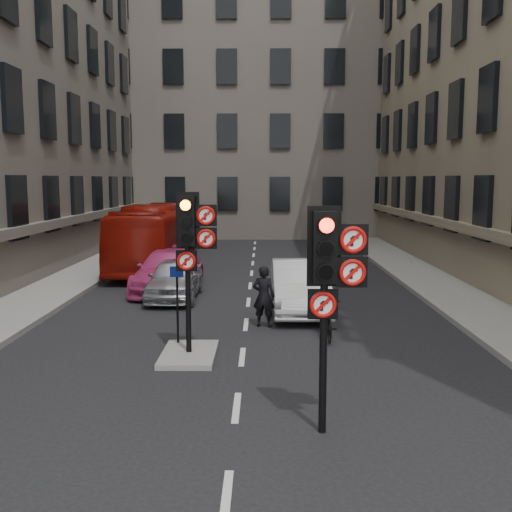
{
  "coord_description": "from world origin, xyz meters",
  "views": [
    {
      "loc": [
        0.45,
        -8.06,
        3.99
      ],
      "look_at": [
        0.34,
        2.64,
        2.6
      ],
      "focal_mm": 42.0,
      "sensor_mm": 36.0,
      "label": 1
    }
  ],
  "objects_px": {
    "signal_far": "(191,238)",
    "info_sign": "(177,293)",
    "car_pink": "(169,271)",
    "bus_red": "(157,236)",
    "motorcyclist": "(264,296)",
    "motorcycle": "(327,317)",
    "car_white": "(299,286)",
    "signal_near": "(330,271)",
    "car_silver": "(175,279)"
  },
  "relations": [
    {
      "from": "motorcycle",
      "to": "motorcyclist",
      "type": "height_order",
      "value": "motorcyclist"
    },
    {
      "from": "signal_near",
      "to": "motorcyclist",
      "type": "height_order",
      "value": "signal_near"
    },
    {
      "from": "car_white",
      "to": "motorcycle",
      "type": "xyz_separation_m",
      "value": [
        0.51,
        -3.03,
        -0.21
      ]
    },
    {
      "from": "signal_near",
      "to": "info_sign",
      "type": "xyz_separation_m",
      "value": [
        -3.04,
        4.74,
        -1.27
      ]
    },
    {
      "from": "info_sign",
      "to": "motorcycle",
      "type": "bearing_deg",
      "value": -2.74
    },
    {
      "from": "signal_far",
      "to": "bus_red",
      "type": "xyz_separation_m",
      "value": [
        -3.17,
        13.54,
        -1.28
      ]
    },
    {
      "from": "motorcyclist",
      "to": "info_sign",
      "type": "xyz_separation_m",
      "value": [
        -2.04,
        -2.06,
        0.47
      ]
    },
    {
      "from": "signal_far",
      "to": "car_white",
      "type": "relative_size",
      "value": 0.77
    },
    {
      "from": "motorcycle",
      "to": "signal_far",
      "type": "bearing_deg",
      "value": -152.58
    },
    {
      "from": "motorcycle",
      "to": "car_silver",
      "type": "bearing_deg",
      "value": 132.66
    },
    {
      "from": "car_white",
      "to": "motorcycle",
      "type": "bearing_deg",
      "value": -81.02
    },
    {
      "from": "signal_near",
      "to": "motorcyclist",
      "type": "relative_size",
      "value": 2.14
    },
    {
      "from": "car_white",
      "to": "info_sign",
      "type": "relative_size",
      "value": 2.52
    },
    {
      "from": "signal_near",
      "to": "car_white",
      "type": "distance_m",
      "value": 8.88
    },
    {
      "from": "car_white",
      "to": "motorcyclist",
      "type": "relative_size",
      "value": 2.77
    },
    {
      "from": "signal_near",
      "to": "car_pink",
      "type": "relative_size",
      "value": 0.72
    },
    {
      "from": "bus_red",
      "to": "car_silver",
      "type": "bearing_deg",
      "value": -75.13
    },
    {
      "from": "car_pink",
      "to": "motorcycle",
      "type": "bearing_deg",
      "value": -49.42
    },
    {
      "from": "bus_red",
      "to": "info_sign",
      "type": "distance_m",
      "value": 13.09
    },
    {
      "from": "signal_far",
      "to": "car_white",
      "type": "distance_m",
      "value": 5.75
    },
    {
      "from": "signal_far",
      "to": "car_silver",
      "type": "bearing_deg",
      "value": 101.55
    },
    {
      "from": "motorcycle",
      "to": "info_sign",
      "type": "relative_size",
      "value": 0.99
    },
    {
      "from": "car_pink",
      "to": "motorcyclist",
      "type": "distance_m",
      "value": 6.21
    },
    {
      "from": "motorcyclist",
      "to": "car_silver",
      "type": "bearing_deg",
      "value": -38.88
    },
    {
      "from": "car_pink",
      "to": "info_sign",
      "type": "xyz_separation_m",
      "value": [
        1.34,
        -7.27,
        0.59
      ]
    },
    {
      "from": "signal_near",
      "to": "signal_far",
      "type": "bearing_deg",
      "value": 123.02
    },
    {
      "from": "signal_far",
      "to": "car_pink",
      "type": "height_order",
      "value": "signal_far"
    },
    {
      "from": "car_pink",
      "to": "motorcycle",
      "type": "distance_m",
      "value": 8.07
    },
    {
      "from": "signal_far",
      "to": "info_sign",
      "type": "bearing_deg",
      "value": 120.46
    },
    {
      "from": "signal_far",
      "to": "car_silver",
      "type": "height_order",
      "value": "signal_far"
    },
    {
      "from": "car_silver",
      "to": "motorcycle",
      "type": "relative_size",
      "value": 2.18
    },
    {
      "from": "signal_far",
      "to": "car_white",
      "type": "bearing_deg",
      "value": 60.23
    },
    {
      "from": "car_white",
      "to": "bus_red",
      "type": "bearing_deg",
      "value": 122.95
    },
    {
      "from": "car_silver",
      "to": "car_white",
      "type": "height_order",
      "value": "car_white"
    },
    {
      "from": "motorcycle",
      "to": "bus_red",
      "type": "bearing_deg",
      "value": 118.12
    },
    {
      "from": "car_white",
      "to": "car_pink",
      "type": "xyz_separation_m",
      "value": [
        -4.46,
        3.32,
        -0.04
      ]
    },
    {
      "from": "bus_red",
      "to": "motorcyclist",
      "type": "height_order",
      "value": "bus_red"
    },
    {
      "from": "motorcycle",
      "to": "motorcyclist",
      "type": "bearing_deg",
      "value": 144.27
    },
    {
      "from": "signal_far",
      "to": "car_white",
      "type": "height_order",
      "value": "signal_far"
    },
    {
      "from": "signal_near",
      "to": "car_silver",
      "type": "bearing_deg",
      "value": 110.45
    },
    {
      "from": "car_silver",
      "to": "info_sign",
      "type": "height_order",
      "value": "info_sign"
    },
    {
      "from": "car_silver",
      "to": "car_white",
      "type": "xyz_separation_m",
      "value": [
        4.03,
        -1.88,
        0.08
      ]
    },
    {
      "from": "bus_red",
      "to": "signal_near",
      "type": "bearing_deg",
      "value": -71.6
    },
    {
      "from": "info_sign",
      "to": "signal_far",
      "type": "bearing_deg",
      "value": -76.48
    },
    {
      "from": "car_pink",
      "to": "motorcycle",
      "type": "xyz_separation_m",
      "value": [
        4.97,
        -6.35,
        -0.17
      ]
    },
    {
      "from": "signal_far",
      "to": "motorcycle",
      "type": "distance_m",
      "value": 4.19
    },
    {
      "from": "car_white",
      "to": "car_pink",
      "type": "bearing_deg",
      "value": 142.84
    },
    {
      "from": "motorcycle",
      "to": "signal_near",
      "type": "bearing_deg",
      "value": -96.03
    },
    {
      "from": "bus_red",
      "to": "motorcycle",
      "type": "height_order",
      "value": "bus_red"
    },
    {
      "from": "motorcycle",
      "to": "motorcyclist",
      "type": "relative_size",
      "value": 1.09
    }
  ]
}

